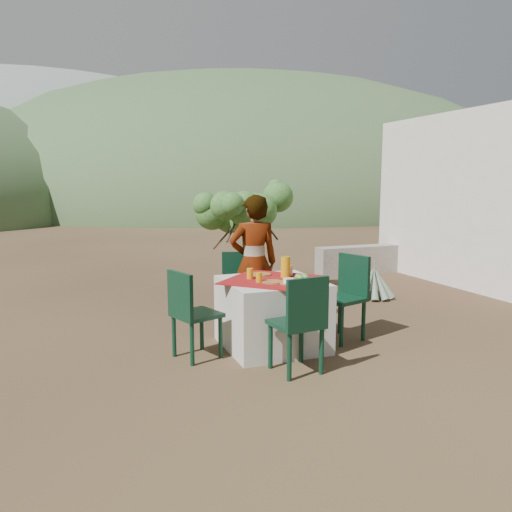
# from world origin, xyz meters

# --- Properties ---
(ground) EXTENTS (160.00, 160.00, 0.00)m
(ground) POSITION_xyz_m (0.00, 0.00, 0.00)
(ground) COLOR #3A231A
(ground) RESTS_ON ground
(table) EXTENTS (1.30, 1.30, 0.76)m
(table) POSITION_xyz_m (-0.16, -0.11, 0.38)
(table) COLOR beige
(table) RESTS_ON ground
(chair_far) EXTENTS (0.52, 0.52, 0.91)m
(chair_far) POSITION_xyz_m (-0.17, 0.98, 0.50)
(chair_far) COLOR black
(chair_far) RESTS_ON ground
(chair_near) EXTENTS (0.49, 0.49, 0.95)m
(chair_near) POSITION_xyz_m (-0.21, -0.94, 0.53)
(chair_near) COLOR black
(chair_near) RESTS_ON ground
(chair_left) EXTENTS (0.54, 0.54, 0.92)m
(chair_left) POSITION_xyz_m (-1.08, -0.17, 0.51)
(chair_left) COLOR black
(chair_left) RESTS_ON ground
(chair_right) EXTENTS (0.56, 0.56, 0.98)m
(chair_right) POSITION_xyz_m (0.76, -0.14, 0.54)
(chair_right) COLOR black
(chair_right) RESTS_ON ground
(person) EXTENTS (0.65, 0.46, 1.66)m
(person) POSITION_xyz_m (-0.10, 0.61, 0.83)
(person) COLOR #8C6651
(person) RESTS_ON ground
(shrub_tree) EXTENTS (1.37, 1.34, 1.61)m
(shrub_tree) POSITION_xyz_m (0.46, 2.36, 1.27)
(shrub_tree) COLOR #443322
(shrub_tree) RESTS_ON ground
(agave) EXTENTS (0.66, 0.66, 0.70)m
(agave) POSITION_xyz_m (2.25, 1.48, 0.24)
(agave) COLOR slate
(agave) RESTS_ON ground
(stone_wall) EXTENTS (2.60, 0.35, 0.55)m
(stone_wall) POSITION_xyz_m (3.60, 3.40, 0.28)
(stone_wall) COLOR gray
(stone_wall) RESTS_ON ground
(hill_near_right) EXTENTS (48.00, 48.00, 20.00)m
(hill_near_right) POSITION_xyz_m (12.00, 36.00, 0.00)
(hill_near_right) COLOR #324D2B
(hill_near_right) RESTS_ON ground
(hill_far_center) EXTENTS (60.00, 60.00, 24.00)m
(hill_far_center) POSITION_xyz_m (-4.00, 52.00, 0.00)
(hill_far_center) COLOR gray
(hill_far_center) RESTS_ON ground
(hill_far_right) EXTENTS (36.00, 36.00, 14.00)m
(hill_far_right) POSITION_xyz_m (28.00, 46.00, 0.00)
(hill_far_right) COLOR gray
(hill_far_right) RESTS_ON ground
(plate_far) EXTENTS (0.24, 0.24, 0.01)m
(plate_far) POSITION_xyz_m (-0.17, 0.17, 0.77)
(plate_far) COLOR brown
(plate_far) RESTS_ON table
(plate_near) EXTENTS (0.23, 0.23, 0.01)m
(plate_near) POSITION_xyz_m (-0.22, -0.28, 0.77)
(plate_near) COLOR brown
(plate_near) RESTS_ON table
(glass_far) EXTENTS (0.07, 0.07, 0.11)m
(glass_far) POSITION_xyz_m (-0.37, -0.01, 0.82)
(glass_far) COLOR orange
(glass_far) RESTS_ON table
(glass_near) EXTENTS (0.06, 0.06, 0.10)m
(glass_near) POSITION_xyz_m (-0.35, -0.22, 0.81)
(glass_near) COLOR orange
(glass_near) RESTS_ON table
(juice_pitcher) EXTENTS (0.11, 0.11, 0.23)m
(juice_pitcher) POSITION_xyz_m (0.03, -0.06, 0.88)
(juice_pitcher) COLOR orange
(juice_pitcher) RESTS_ON table
(bowl_plate) EXTENTS (0.19, 0.19, 0.01)m
(bowl_plate) POSITION_xyz_m (-0.09, -0.41, 0.77)
(bowl_plate) COLOR brown
(bowl_plate) RESTS_ON table
(white_bowl) EXTENTS (0.12, 0.12, 0.04)m
(white_bowl) POSITION_xyz_m (-0.09, -0.41, 0.80)
(white_bowl) COLOR white
(white_bowl) RESTS_ON bowl_plate
(jar_left) EXTENTS (0.06, 0.06, 0.09)m
(jar_left) POSITION_xyz_m (0.11, 0.05, 0.81)
(jar_left) COLOR orange
(jar_left) RESTS_ON table
(jar_right) EXTENTS (0.06, 0.06, 0.10)m
(jar_right) POSITION_xyz_m (0.15, 0.09, 0.81)
(jar_right) COLOR orange
(jar_right) RESTS_ON table
(napkin_holder) EXTENTS (0.07, 0.04, 0.08)m
(napkin_holder) POSITION_xyz_m (0.11, 0.02, 0.80)
(napkin_holder) COLOR white
(napkin_holder) RESTS_ON table
(fruit_cluster) EXTENTS (0.16, 0.14, 0.08)m
(fruit_cluster) POSITION_xyz_m (0.10, -0.33, 0.80)
(fruit_cluster) COLOR #589E39
(fruit_cluster) RESTS_ON table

